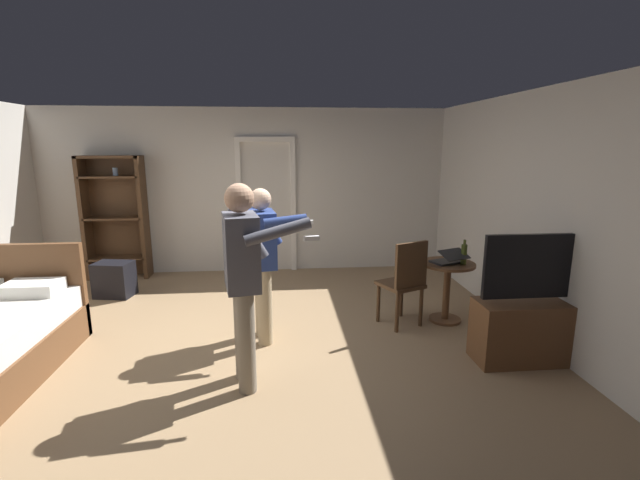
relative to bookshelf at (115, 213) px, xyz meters
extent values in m
plane|color=#997A56|center=(1.97, -2.69, -1.00)|extent=(6.91, 6.91, 0.00)
cube|color=beige|center=(1.97, 0.22, 0.28)|extent=(6.52, 0.12, 2.57)
cube|color=beige|center=(5.17, -2.69, 0.28)|extent=(0.12, 5.94, 2.57)
cube|color=white|center=(1.85, 0.14, 0.02)|extent=(0.08, 0.08, 2.05)
cube|color=white|center=(2.70, 0.14, 0.02)|extent=(0.08, 0.08, 2.05)
cube|color=white|center=(2.27, 0.14, 1.09)|extent=(0.93, 0.08, 0.08)
cube|color=brown|center=(-0.27, -2.20, -0.49)|extent=(1.38, 0.08, 1.02)
cube|color=white|center=(0.03, -2.46, -0.37)|extent=(0.50, 0.34, 0.12)
cube|color=#4C331E|center=(-0.42, -0.04, -0.08)|extent=(0.06, 0.32, 1.85)
cube|color=#4C331E|center=(0.42, -0.04, -0.08)|extent=(0.06, 0.32, 1.85)
cube|color=#4C331E|center=(0.00, -0.04, 0.83)|extent=(0.91, 0.32, 0.04)
cube|color=#4C331E|center=(0.00, 0.11, -0.08)|extent=(0.91, 0.02, 1.85)
cube|color=#4C331E|center=(0.00, -0.04, -0.70)|extent=(0.85, 0.32, 0.03)
cube|color=#4C331E|center=(0.00, -0.04, -0.08)|extent=(0.85, 0.32, 0.03)
cube|color=#4C331E|center=(0.00, -0.04, 0.54)|extent=(0.85, 0.32, 0.03)
cylinder|color=#7C92AF|center=(0.07, -0.04, 0.61)|extent=(0.07, 0.07, 0.12)
cube|color=brown|center=(4.81, -3.18, -0.71)|extent=(1.03, 0.40, 0.59)
cube|color=black|center=(4.81, -3.20, -0.07)|extent=(1.02, 0.05, 0.59)
cube|color=#383A4E|center=(4.81, -3.17, -0.07)|extent=(0.96, 0.01, 0.53)
cylinder|color=brown|center=(4.38, -2.17, -0.67)|extent=(0.08, 0.08, 0.67)
cylinder|color=brown|center=(4.38, -2.17, -0.99)|extent=(0.36, 0.36, 0.03)
cylinder|color=brown|center=(4.38, -2.17, -0.32)|extent=(0.61, 0.61, 0.03)
cube|color=black|center=(4.35, -2.17, -0.29)|extent=(0.38, 0.32, 0.02)
cube|color=black|center=(4.39, -2.28, -0.18)|extent=(0.37, 0.30, 0.09)
cube|color=navy|center=(4.39, -2.28, -0.18)|extent=(0.33, 0.26, 0.07)
cylinder|color=#3F4B19|center=(4.52, -2.25, -0.19)|extent=(0.06, 0.06, 0.22)
cylinder|color=#3F4B19|center=(4.52, -2.25, -0.05)|extent=(0.03, 0.03, 0.06)
cylinder|color=#4C331E|center=(3.90, -1.99, -0.78)|extent=(0.04, 0.04, 0.45)
cylinder|color=#4C331E|center=(3.59, -2.12, -0.78)|extent=(0.04, 0.04, 0.45)
cylinder|color=#4C331E|center=(4.04, -2.30, -0.78)|extent=(0.04, 0.04, 0.45)
cylinder|color=#4C331E|center=(3.73, -2.43, -0.78)|extent=(0.04, 0.04, 0.45)
cube|color=#4C331E|center=(3.82, -2.21, -0.53)|extent=(0.55, 0.55, 0.04)
cube|color=#4C331E|center=(3.89, -2.37, -0.26)|extent=(0.40, 0.21, 0.50)
cylinder|color=gray|center=(2.14, -3.24, -0.57)|extent=(0.15, 0.15, 0.86)
cylinder|color=gray|center=(2.19, -3.47, -0.57)|extent=(0.15, 0.15, 0.86)
cube|color=#4C4C56|center=(2.17, -3.36, 0.16)|extent=(0.33, 0.46, 0.61)
sphere|color=tan|center=(2.17, -3.36, 0.60)|extent=(0.23, 0.23, 0.23)
cylinder|color=#4C4C56|center=(2.21, -3.11, 0.28)|extent=(0.35, 0.15, 0.49)
cylinder|color=#4C4C56|center=(2.46, -3.54, 0.36)|extent=(0.53, 0.18, 0.21)
cube|color=white|center=(2.72, -3.52, 0.30)|extent=(0.12, 0.06, 0.04)
cylinder|color=tan|center=(2.27, -2.35, -0.61)|extent=(0.15, 0.15, 0.80)
cylinder|color=tan|center=(2.31, -2.59, -0.61)|extent=(0.15, 0.15, 0.80)
cube|color=navy|center=(2.29, -2.47, 0.08)|extent=(0.32, 0.46, 0.57)
sphere|color=#D8AD8C|center=(2.29, -2.47, 0.48)|extent=(0.22, 0.22, 0.22)
cylinder|color=navy|center=(2.35, -2.22, 0.18)|extent=(0.33, 0.14, 0.46)
cylinder|color=navy|center=(2.53, -2.68, 0.29)|extent=(0.43, 0.15, 0.12)
cube|color=white|center=(2.74, -2.67, 0.28)|extent=(0.12, 0.05, 0.04)
cube|color=black|center=(0.24, -0.94, -0.77)|extent=(0.53, 0.42, 0.47)
camera|label=1|loc=(2.48, -6.83, 1.01)|focal=24.62mm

